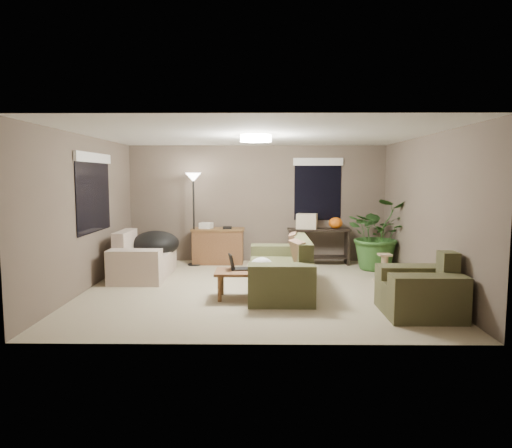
{
  "coord_description": "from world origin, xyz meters",
  "views": [
    {
      "loc": [
        0.09,
        -7.35,
        1.84
      ],
      "look_at": [
        0.0,
        0.2,
        1.05
      ],
      "focal_mm": 32.0,
      "sensor_mm": 36.0,
      "label": 1
    }
  ],
  "objects_px": {
    "armchair": "(421,293)",
    "cat_scratching_post": "(384,270)",
    "papasan_chair": "(156,248)",
    "houseplant": "(378,242)",
    "coffee_table": "(248,275)",
    "main_sofa": "(282,272)",
    "console_table": "(319,243)",
    "floor_lamp": "(193,188)",
    "loveseat": "(142,261)",
    "desk": "(218,246)"
  },
  "relations": [
    {
      "from": "armchair",
      "to": "console_table",
      "type": "xyz_separation_m",
      "value": [
        -0.92,
        3.52,
        0.14
      ]
    },
    {
      "from": "console_table",
      "to": "houseplant",
      "type": "relative_size",
      "value": 0.92
    },
    {
      "from": "floor_lamp",
      "to": "houseplant",
      "type": "bearing_deg",
      "value": -6.03
    },
    {
      "from": "armchair",
      "to": "cat_scratching_post",
      "type": "relative_size",
      "value": 2.0
    },
    {
      "from": "papasan_chair",
      "to": "floor_lamp",
      "type": "xyz_separation_m",
      "value": [
        0.64,
        0.68,
        1.13
      ]
    },
    {
      "from": "armchair",
      "to": "papasan_chair",
      "type": "distance_m",
      "value": 4.97
    },
    {
      "from": "desk",
      "to": "armchair",
      "type": "bearing_deg",
      "value": -49.41
    },
    {
      "from": "coffee_table",
      "to": "cat_scratching_post",
      "type": "relative_size",
      "value": 2.0
    },
    {
      "from": "loveseat",
      "to": "papasan_chair",
      "type": "bearing_deg",
      "value": 70.88
    },
    {
      "from": "papasan_chair",
      "to": "floor_lamp",
      "type": "distance_m",
      "value": 1.47
    },
    {
      "from": "cat_scratching_post",
      "to": "papasan_chair",
      "type": "bearing_deg",
      "value": 168.81
    },
    {
      "from": "armchair",
      "to": "papasan_chair",
      "type": "bearing_deg",
      "value": 147.08
    },
    {
      "from": "coffee_table",
      "to": "papasan_chair",
      "type": "distance_m",
      "value": 2.65
    },
    {
      "from": "loveseat",
      "to": "desk",
      "type": "height_order",
      "value": "loveseat"
    },
    {
      "from": "main_sofa",
      "to": "coffee_table",
      "type": "xyz_separation_m",
      "value": [
        -0.53,
        -0.5,
        0.06
      ]
    },
    {
      "from": "armchair",
      "to": "desk",
      "type": "xyz_separation_m",
      "value": [
        -3.04,
        3.55,
        0.08
      ]
    },
    {
      "from": "main_sofa",
      "to": "houseplant",
      "type": "relative_size",
      "value": 1.55
    },
    {
      "from": "main_sofa",
      "to": "armchair",
      "type": "relative_size",
      "value": 2.2
    },
    {
      "from": "main_sofa",
      "to": "loveseat",
      "type": "relative_size",
      "value": 1.38
    },
    {
      "from": "armchair",
      "to": "cat_scratching_post",
      "type": "distance_m",
      "value": 1.87
    },
    {
      "from": "floor_lamp",
      "to": "cat_scratching_post",
      "type": "bearing_deg",
      "value": -23.05
    },
    {
      "from": "coffee_table",
      "to": "floor_lamp",
      "type": "bearing_deg",
      "value": 114.99
    },
    {
      "from": "floor_lamp",
      "to": "cat_scratching_post",
      "type": "height_order",
      "value": "floor_lamp"
    },
    {
      "from": "loveseat",
      "to": "armchair",
      "type": "relative_size",
      "value": 1.6
    },
    {
      "from": "houseplant",
      "to": "cat_scratching_post",
      "type": "distance_m",
      "value": 1.18
    },
    {
      "from": "main_sofa",
      "to": "loveseat",
      "type": "height_order",
      "value": "same"
    },
    {
      "from": "main_sofa",
      "to": "houseplant",
      "type": "xyz_separation_m",
      "value": [
        1.98,
        1.68,
        0.26
      ]
    },
    {
      "from": "armchair",
      "to": "floor_lamp",
      "type": "bearing_deg",
      "value": 136.21
    },
    {
      "from": "armchair",
      "to": "houseplant",
      "type": "distance_m",
      "value": 3.0
    },
    {
      "from": "armchair",
      "to": "desk",
      "type": "bearing_deg",
      "value": 130.59
    },
    {
      "from": "main_sofa",
      "to": "console_table",
      "type": "relative_size",
      "value": 1.69
    },
    {
      "from": "coffee_table",
      "to": "main_sofa",
      "type": "bearing_deg",
      "value": 43.25
    },
    {
      "from": "console_table",
      "to": "houseplant",
      "type": "distance_m",
      "value": 1.24
    },
    {
      "from": "console_table",
      "to": "floor_lamp",
      "type": "bearing_deg",
      "value": -176.75
    },
    {
      "from": "coffee_table",
      "to": "cat_scratching_post",
      "type": "height_order",
      "value": "cat_scratching_post"
    },
    {
      "from": "cat_scratching_post",
      "to": "main_sofa",
      "type": "bearing_deg",
      "value": -162.63
    },
    {
      "from": "loveseat",
      "to": "papasan_chair",
      "type": "xyz_separation_m",
      "value": [
        0.15,
        0.44,
        0.17
      ]
    },
    {
      "from": "console_table",
      "to": "floor_lamp",
      "type": "height_order",
      "value": "floor_lamp"
    },
    {
      "from": "desk",
      "to": "loveseat",
      "type": "bearing_deg",
      "value": -134.77
    },
    {
      "from": "loveseat",
      "to": "papasan_chair",
      "type": "height_order",
      "value": "loveseat"
    },
    {
      "from": "armchair",
      "to": "floor_lamp",
      "type": "distance_m",
      "value": 5.05
    },
    {
      "from": "papasan_chair",
      "to": "houseplant",
      "type": "distance_m",
      "value": 4.36
    },
    {
      "from": "main_sofa",
      "to": "floor_lamp",
      "type": "height_order",
      "value": "floor_lamp"
    },
    {
      "from": "loveseat",
      "to": "console_table",
      "type": "xyz_separation_m",
      "value": [
        3.4,
        1.27,
        0.14
      ]
    },
    {
      "from": "coffee_table",
      "to": "desk",
      "type": "relative_size",
      "value": 0.91
    },
    {
      "from": "armchair",
      "to": "loveseat",
      "type": "bearing_deg",
      "value": 152.41
    },
    {
      "from": "coffee_table",
      "to": "cat_scratching_post",
      "type": "distance_m",
      "value": 2.58
    },
    {
      "from": "houseplant",
      "to": "coffee_table",
      "type": "bearing_deg",
      "value": -138.97
    },
    {
      "from": "coffee_table",
      "to": "cat_scratching_post",
      "type": "bearing_deg",
      "value": 24.45
    },
    {
      "from": "main_sofa",
      "to": "coffee_table",
      "type": "distance_m",
      "value": 0.73
    }
  ]
}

